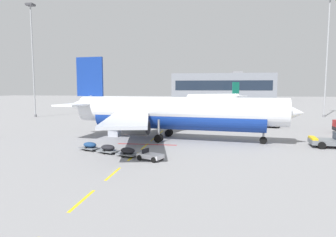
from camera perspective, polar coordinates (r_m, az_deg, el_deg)
ground at (r=58.38m, az=21.75°, el=-1.90°), size 400.00×400.00×0.00m
apron_paint_markings at (r=54.25m, az=-0.66°, el=-2.04°), size 8.00×94.07×0.01m
airliner_foreground at (r=43.03m, az=1.05°, el=1.15°), size 34.81×34.35×12.20m
airliner_mid_left at (r=122.27m, az=8.96°, el=3.84°), size 25.20×23.40×9.74m
ground_power_truck at (r=61.96m, az=19.48°, el=0.15°), size 4.24×7.39×3.14m
baggage_train at (r=34.25m, az=-9.57°, el=-5.97°), size 11.15×6.17×1.14m
uld_cargo_container at (r=47.15m, az=-10.19°, el=-2.38°), size 1.68×1.65×1.60m
apron_light_mast_near at (r=83.92m, az=-24.50°, el=12.07°), size 1.80×1.80×28.13m
apron_light_mast_far at (r=86.36m, az=28.21°, el=12.30°), size 1.80×1.80×29.77m
terminal_satellite at (r=190.29m, az=10.33°, el=5.99°), size 60.51×27.01×17.39m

